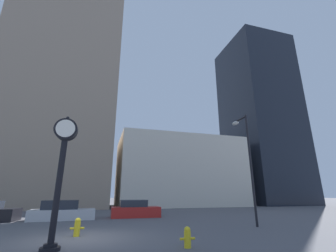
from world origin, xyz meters
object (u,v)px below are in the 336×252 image
Objects in this scene: car_silver at (62,212)px; street_lamp_right at (246,151)px; street_clock at (62,163)px; fire_hydrant_near at (77,227)px; fire_hydrant_far at (187,237)px; car_red at (135,210)px.

street_lamp_right is at bearing -33.54° from car_silver.
street_lamp_right is (10.13, 3.21, 1.56)m from street_clock.
fire_hydrant_near is 0.11× the size of street_lamp_right.
street_clock reaches higher than fire_hydrant_near.
fire_hydrant_far is 0.10× the size of street_lamp_right.
car_silver reaches higher than fire_hydrant_far.
street_lamp_right is (5.86, -7.08, 3.87)m from car_red.
street_clock is 0.69× the size of street_lamp_right.
fire_hydrant_near reaches higher than fire_hydrant_far.
car_red is (5.33, 0.50, -0.00)m from car_silver.
car_red is at bearing 91.13° from fire_hydrant_far.
street_lamp_right is (11.19, -6.58, 3.87)m from car_silver.
fire_hydrant_far is (5.54, -10.63, -0.21)m from car_silver.
car_red is at bearing 67.45° from street_clock.
car_red is (4.27, 10.28, -2.31)m from street_clock.
street_clock reaches higher than car_silver.
car_silver is 13.54m from street_lamp_right.
car_red is 0.58× the size of street_lamp_right.
car_silver is at bearing -173.26° from car_red.
fire_hydrant_near is at bearing 138.73° from fire_hydrant_far.
car_red is 5.64× the size of fire_hydrant_far.
fire_hydrant_far is at bearing -10.74° from street_clock.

